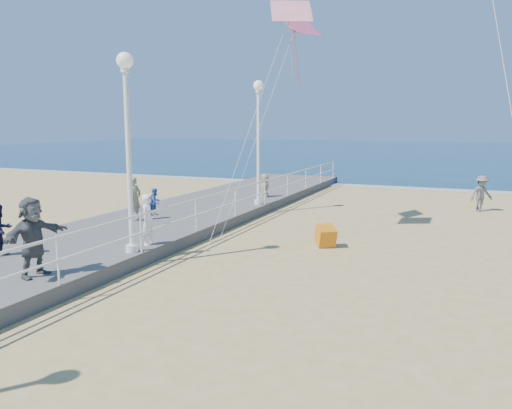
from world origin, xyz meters
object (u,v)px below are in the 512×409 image
at_px(woman_holding_toddler, 149,220).
at_px(spectator_5, 33,237).
at_px(lamp_post_mid, 128,132).
at_px(beach_walker_a, 481,194).
at_px(lamp_post_far, 258,129).
at_px(spectator_7, 0,230).
at_px(box_kite, 326,238).
at_px(beach_walker_c, 265,189).
at_px(toddler_held, 155,202).
at_px(spectator_6, 135,199).

xyz_separation_m(woman_holding_toddler, spectator_5, (-0.64, -3.59, 0.18)).
xyz_separation_m(lamp_post_mid, beach_walker_a, (9.02, 13.26, -2.85)).
xyz_separation_m(lamp_post_far, beach_walker_a, (9.02, 4.26, -2.85)).
xyz_separation_m(spectator_7, box_kite, (7.29, 5.85, -0.81)).
height_order(beach_walker_c, box_kite, beach_walker_c).
relative_size(lamp_post_far, woman_holding_toddler, 3.58).
xyz_separation_m(lamp_post_mid, toddler_held, (0.10, 1.02, -2.01)).
distance_m(spectator_6, beach_walker_c, 7.73).
height_order(toddler_held, spectator_6, toddler_held).
bearing_deg(beach_walker_a, lamp_post_far, 168.77).
bearing_deg(lamp_post_mid, beach_walker_c, 93.02).
relative_size(spectator_7, box_kite, 2.35).
distance_m(toddler_held, box_kite, 5.44).
bearing_deg(beach_walker_a, beach_walker_c, 155.42).
bearing_deg(toddler_held, spectator_6, 46.45).
relative_size(spectator_7, beach_walker_a, 0.87).
height_order(woman_holding_toddler, spectator_6, spectator_6).
bearing_deg(spectator_5, toddler_held, -9.85).
distance_m(lamp_post_mid, beach_walker_c, 11.61).
xyz_separation_m(toddler_held, spectator_7, (-3.04, -2.73, -0.54)).
height_order(lamp_post_mid, spectator_5, lamp_post_mid).
bearing_deg(woman_holding_toddler, beach_walker_a, -34.93).
distance_m(lamp_post_far, beach_walker_c, 3.70).
bearing_deg(beach_walker_c, spectator_5, -23.51).
relative_size(lamp_post_far, box_kite, 8.87).
bearing_deg(box_kite, spectator_7, -174.56).
distance_m(spectator_5, spectator_6, 6.82).
xyz_separation_m(lamp_post_mid, beach_walker_c, (-0.59, 11.23, -2.90)).
relative_size(spectator_5, spectator_7, 1.31).
distance_m(spectator_5, beach_walker_a, 18.71).
bearing_deg(lamp_post_mid, spectator_6, 125.32).
bearing_deg(lamp_post_mid, beach_walker_a, 55.75).
height_order(woman_holding_toddler, spectator_7, woman_holding_toddler).
distance_m(woman_holding_toddler, spectator_6, 3.94).
relative_size(beach_walker_a, beach_walker_c, 1.07).
relative_size(lamp_post_mid, spectator_5, 2.87).
bearing_deg(woman_holding_toddler, spectator_5, 171.14).
relative_size(lamp_post_far, beach_walker_c, 3.49).
bearing_deg(box_kite, woman_holding_toddler, -176.73).
xyz_separation_m(lamp_post_mid, spectator_6, (-2.69, 3.80, -2.46)).
bearing_deg(woman_holding_toddler, toddler_held, -43.70).
relative_size(lamp_post_far, spectator_5, 2.87).
bearing_deg(lamp_post_far, beach_walker_a, 25.24).
xyz_separation_m(spectator_5, beach_walker_a, (9.72, 15.98, -0.51)).
relative_size(lamp_post_far, toddler_held, 6.65).
xyz_separation_m(woman_holding_toddler, beach_walker_c, (-0.54, 10.36, -0.38)).
relative_size(spectator_6, box_kite, 2.67).
xyz_separation_m(woman_holding_toddler, toddler_held, (0.15, 0.15, 0.51)).
bearing_deg(box_kite, spectator_5, -159.64).
bearing_deg(spectator_6, lamp_post_far, -24.07).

